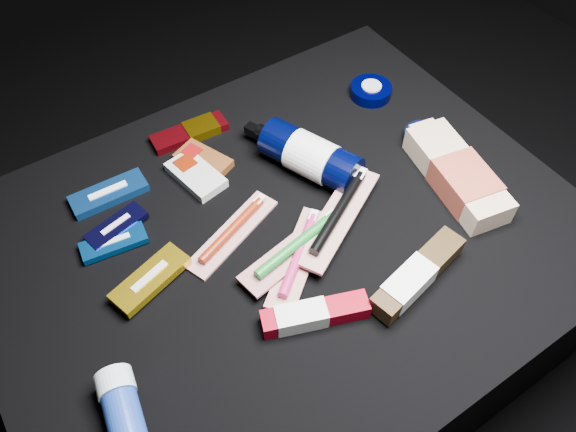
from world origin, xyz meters
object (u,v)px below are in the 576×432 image
lotion_bottle (310,156)px  toothpaste_carton_red (310,315)px  bodywash_bottle (458,176)px  deodorant_stick (123,413)px

lotion_bottle → toothpaste_carton_red: (-0.17, -0.25, -0.02)m
bodywash_bottle → toothpaste_carton_red: bodywash_bottle is taller
deodorant_stick → bodywash_bottle: bearing=15.2°
lotion_bottle → bodywash_bottle: lotion_bottle is taller
bodywash_bottle → deodorant_stick: size_ratio=1.93×
lotion_bottle → toothpaste_carton_red: size_ratio=1.43×
deodorant_stick → toothpaste_carton_red: size_ratio=0.79×
lotion_bottle → toothpaste_carton_red: bearing=-146.4°
bodywash_bottle → toothpaste_carton_red: 0.38m
deodorant_stick → lotion_bottle: bearing=36.8°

